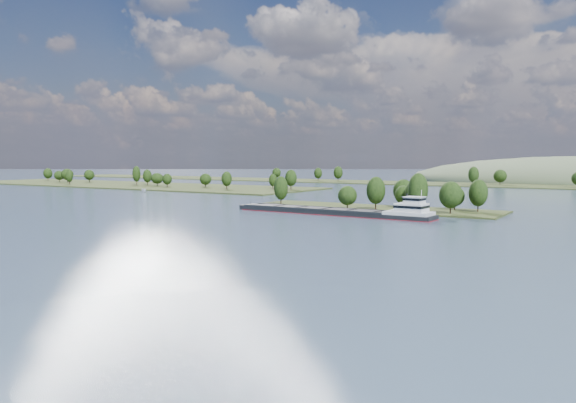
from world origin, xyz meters
The scene contains 6 objects.
ground centered at (0.00, 120.00, 0.00)m, with size 1800.00×1800.00×0.00m, color #35485D.
tree_island centered at (8.04, 179.27, 4.10)m, with size 100.00×30.36×15.48m.
left_bank centered at (-229.06, 260.17, 0.91)m, with size 300.00×80.00×15.19m.
back_shoreline centered at (7.91, 399.75, 0.71)m, with size 900.00×60.00×14.77m.
cargo_barge centered at (0.78, 153.28, 1.32)m, with size 77.65×13.00×10.45m.
motorboat centered at (-157.45, 209.11, 1.14)m, with size 2.22×5.91×2.28m, color silver.
Camera 1 is at (89.08, -24.62, 20.25)m, focal length 35.00 mm.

